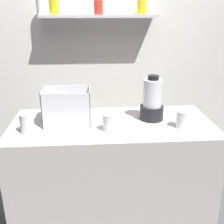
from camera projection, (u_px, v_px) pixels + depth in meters
counter at (112, 178)px, 2.06m from camera, size 1.40×0.64×0.90m
back_wall_unit at (106, 54)px, 2.50m from camera, size 2.60×0.24×2.50m
carrot_display_bin at (68, 112)px, 1.88m from camera, size 0.32×0.22×0.24m
blender_pitcher at (152, 102)px, 1.92m from camera, size 0.17×0.17×0.32m
juice_cup_orange_far_left at (27, 124)px, 1.73m from camera, size 0.09×0.09×0.13m
juice_cup_beet_left at (109, 123)px, 1.76m from camera, size 0.08×0.08×0.11m
juice_cup_mango_middle at (182, 120)px, 1.81m from camera, size 0.09×0.09×0.12m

